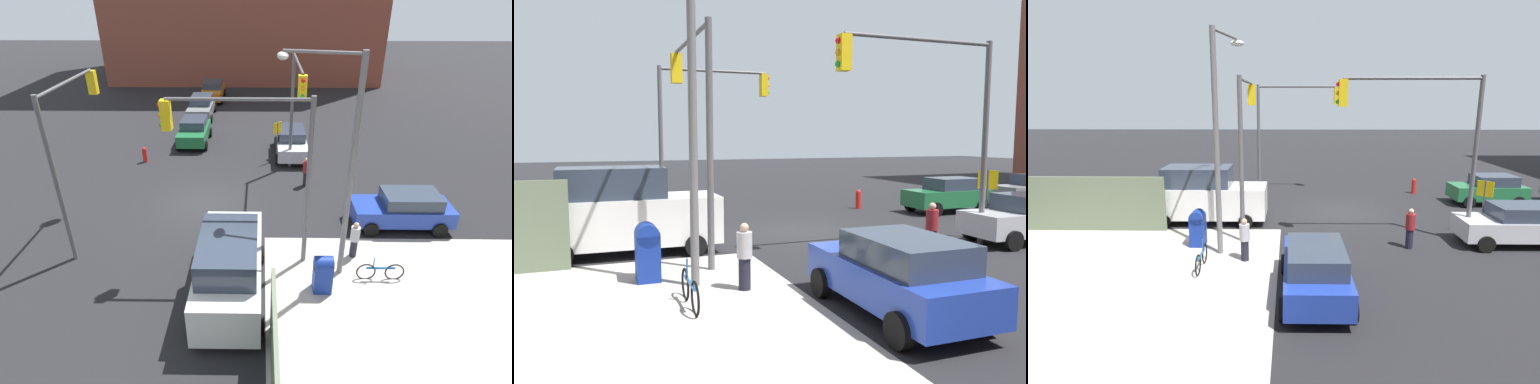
# 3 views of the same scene
# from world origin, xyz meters

# --- Properties ---
(ground_plane) EXTENTS (120.00, 120.00, 0.00)m
(ground_plane) POSITION_xyz_m (0.00, 0.00, 0.00)
(ground_plane) COLOR black
(sidewalk_corner) EXTENTS (12.00, 12.00, 0.01)m
(sidewalk_corner) POSITION_xyz_m (9.00, 9.00, 0.01)
(sidewalk_corner) COLOR #ADA89E
(sidewalk_corner) RESTS_ON ground
(traffic_signal_nw_corner) EXTENTS (5.50, 0.36, 6.50)m
(traffic_signal_nw_corner) POSITION_xyz_m (-2.40, 4.50, 4.63)
(traffic_signal_nw_corner) COLOR #59595B
(traffic_signal_nw_corner) RESTS_ON ground
(traffic_signal_se_corner) EXTENTS (5.03, 0.36, 6.50)m
(traffic_signal_se_corner) POSITION_xyz_m (2.60, -4.50, 4.60)
(traffic_signal_se_corner) COLOR #59595B
(traffic_signal_se_corner) RESTS_ON ground
(traffic_signal_ne_corner) EXTENTS (0.36, 5.16, 6.50)m
(traffic_signal_ne_corner) POSITION_xyz_m (4.50, 2.54, 4.61)
(traffic_signal_ne_corner) COLOR #59595B
(traffic_signal_ne_corner) RESTS_ON ground
(street_lamp_corner) EXTENTS (0.90, 2.62, 8.00)m
(street_lamp_corner) POSITION_xyz_m (5.12, 5.44, 4.70)
(street_lamp_corner) COLOR slate
(street_lamp_corner) RESTS_ON ground
(warning_sign_two_way) EXTENTS (0.48, 0.48, 2.40)m
(warning_sign_two_way) POSITION_xyz_m (-5.40, 3.77, 1.64)
(warning_sign_two_way) COLOR #4C4C4C
(warning_sign_two_way) RESTS_ON ground
(mailbox_blue) EXTENTS (0.56, 0.64, 1.43)m
(mailbox_blue) POSITION_xyz_m (6.20, 5.00, 0.76)
(mailbox_blue) COLOR navy
(mailbox_blue) RESTS_ON ground
(fire_hydrant) EXTENTS (0.26, 0.26, 0.94)m
(fire_hydrant) POSITION_xyz_m (-5.00, -4.20, 0.49)
(fire_hydrant) COLOR red
(fire_hydrant) RESTS_ON ground
(sedan_blue) EXTENTS (2.02, 4.30, 1.62)m
(sedan_blue) POSITION_xyz_m (1.87, 9.10, 0.84)
(sedan_blue) COLOR #1E389E
(sedan_blue) RESTS_ON ground
(coupe_green) EXTENTS (3.81, 2.02, 1.62)m
(coupe_green) POSITION_xyz_m (-8.29, -1.68, 0.84)
(coupe_green) COLOR #1E6638
(coupe_green) RESTS_ON ground
(hatchback_silver) EXTENTS (4.30, 2.02, 1.62)m
(hatchback_silver) POSITION_xyz_m (-6.31, 4.69, 0.84)
(hatchback_silver) COLOR #B7BABF
(hatchback_silver) RESTS_ON ground
(van_white_delivery) EXTENTS (5.40, 2.32, 2.62)m
(van_white_delivery) POSITION_xyz_m (6.51, 1.80, 1.28)
(van_white_delivery) COLOR white
(van_white_delivery) RESTS_ON ground
(pedestrian_crossing) EXTENTS (0.36, 0.36, 1.54)m
(pedestrian_crossing) POSITION_xyz_m (-5.80, 3.80, 0.79)
(pedestrian_crossing) COLOR black
(pedestrian_crossing) RESTS_ON ground
(pedestrian_waiting) EXTENTS (0.36, 0.36, 1.59)m
(pedestrian_waiting) POSITION_xyz_m (-2.00, 5.20, 0.82)
(pedestrian_waiting) COLOR maroon
(pedestrian_waiting) RESTS_ON ground
(pedestrian_walking_north) EXTENTS (0.36, 0.36, 1.56)m
(pedestrian_walking_north) POSITION_xyz_m (4.20, 6.50, 0.80)
(pedestrian_walking_north) COLOR #B2B2B7
(pedestrian_walking_north) RESTS_ON ground
(bicycle_leaning_on_fence) EXTENTS (0.05, 1.75, 0.97)m
(bicycle_leaning_on_fence) POSITION_xyz_m (5.60, 7.20, 0.35)
(bicycle_leaning_on_fence) COLOR black
(bicycle_leaning_on_fence) RESTS_ON ground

